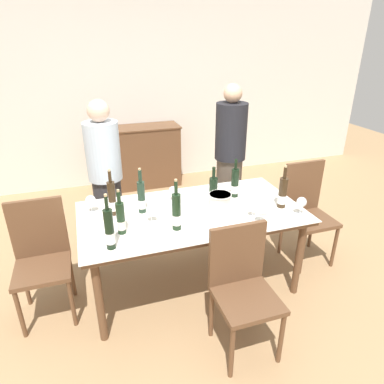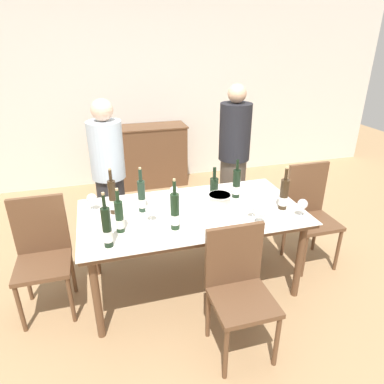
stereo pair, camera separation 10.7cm
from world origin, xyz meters
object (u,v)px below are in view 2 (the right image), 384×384
(wine_bottle_7, at_px, (175,212))
(person_host, at_px, (109,179))
(wine_bottle_2, at_px, (113,198))
(wine_bottle_6, at_px, (107,228))
(wine_bottle_1, at_px, (119,217))
(dining_table, at_px, (192,218))
(wine_glass_1, at_px, (302,205))
(ice_bucket, at_px, (219,205))
(wine_glass_2, at_px, (174,191))
(sideboard_cabinet, at_px, (147,156))
(wine_glass_5, at_px, (150,210))
(wine_bottle_5, at_px, (142,196))
(wine_bottle_3, at_px, (284,195))
(chair_left_end, at_px, (42,249))
(person_guest_left, at_px, (233,164))
(wine_glass_0, at_px, (92,199))
(wine_glass_4, at_px, (253,207))
(wine_bottle_4, at_px, (236,184))
(wine_bottle_0, at_px, (214,192))
(wine_glass_3, at_px, (261,213))
(chair_near_front, at_px, (238,283))
(chair_right_end, at_px, (310,208))

(wine_bottle_7, xyz_separation_m, person_host, (-0.43, 1.05, -0.10))
(wine_bottle_2, height_order, person_host, person_host)
(person_host, bearing_deg, wine_bottle_6, -93.80)
(wine_bottle_1, relative_size, wine_bottle_6, 0.86)
(dining_table, relative_size, wine_glass_1, 11.97)
(ice_bucket, height_order, wine_glass_2, ice_bucket)
(sideboard_cabinet, distance_m, wine_glass_5, 2.59)
(wine_bottle_1, bearing_deg, wine_bottle_5, 53.89)
(wine_bottle_3, bearing_deg, chair_left_end, 172.78)
(wine_bottle_7, bearing_deg, wine_bottle_2, 138.12)
(wine_bottle_6, distance_m, person_guest_left, 1.80)
(wine_bottle_7, xyz_separation_m, person_guest_left, (0.89, 1.03, -0.06))
(wine_glass_0, relative_size, wine_glass_1, 0.98)
(dining_table, xyz_separation_m, wine_glass_4, (0.44, -0.25, 0.17))
(wine_bottle_5, xyz_separation_m, wine_glass_5, (0.04, -0.20, -0.03))
(wine_glass_1, distance_m, person_host, 1.86)
(wine_bottle_4, bearing_deg, sideboard_cabinet, 101.59)
(person_guest_left, bearing_deg, wine_bottle_7, -131.10)
(wine_bottle_0, relative_size, wine_glass_0, 2.28)
(sideboard_cabinet, xyz_separation_m, wine_glass_3, (0.47, -2.81, 0.40))
(wine_bottle_1, relative_size, wine_glass_1, 2.29)
(dining_table, bearing_deg, person_guest_left, 48.74)
(dining_table, distance_m, wine_bottle_5, 0.47)
(wine_bottle_7, relative_size, person_host, 0.26)
(dining_table, relative_size, wine_bottle_4, 5.19)
(wine_bottle_3, height_order, chair_near_front, wine_bottle_3)
(wine_glass_0, bearing_deg, wine_bottle_7, -38.79)
(wine_bottle_0, xyz_separation_m, wine_glass_5, (-0.58, -0.14, -0.02))
(wine_bottle_4, distance_m, wine_glass_3, 0.52)
(wine_glass_4, xyz_separation_m, person_guest_left, (0.25, 1.04, -0.02))
(ice_bucket, relative_size, chair_right_end, 0.20)
(wine_bottle_7, height_order, person_host, person_host)
(wine_bottle_4, height_order, chair_right_end, wine_bottle_4)
(wine_bottle_2, bearing_deg, dining_table, -13.67)
(wine_glass_5, bearing_deg, wine_bottle_5, 100.80)
(wine_bottle_0, distance_m, wine_glass_0, 1.03)
(wine_bottle_2, height_order, wine_glass_4, wine_bottle_2)
(wine_bottle_1, xyz_separation_m, wine_bottle_2, (-0.03, 0.32, 0.02))
(wine_bottle_6, height_order, person_guest_left, person_guest_left)
(wine_glass_5, height_order, chair_left_end, chair_left_end)
(wine_glass_1, xyz_separation_m, chair_right_end, (0.39, 0.42, -0.30))
(wine_bottle_7, bearing_deg, wine_glass_4, -1.21)
(dining_table, relative_size, ice_bucket, 9.15)
(wine_bottle_0, bearing_deg, dining_table, -162.66)
(wine_bottle_0, bearing_deg, wine_bottle_7, -144.09)
(wine_glass_5, bearing_deg, chair_near_front, -52.54)
(wine_bottle_7, bearing_deg, person_guest_left, 48.90)
(wine_glass_1, bearing_deg, sideboard_cabinet, 106.75)
(person_host, relative_size, person_guest_left, 0.95)
(wine_bottle_0, height_order, wine_bottle_1, wine_bottle_1)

